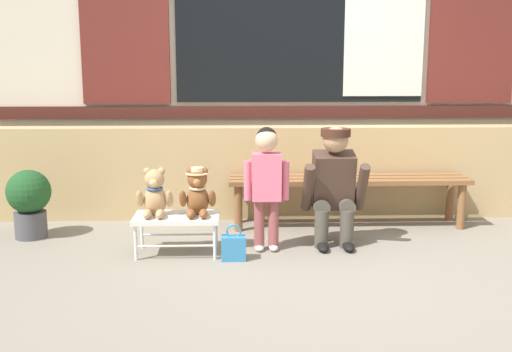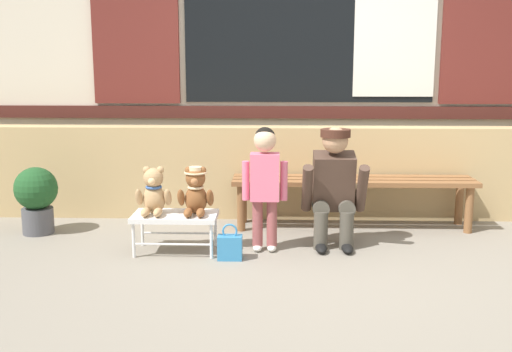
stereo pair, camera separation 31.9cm
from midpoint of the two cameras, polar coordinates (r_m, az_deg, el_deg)
ground_plane at (r=4.41m, az=8.08°, el=-8.45°), size 60.00×60.00×0.00m
brick_low_wall at (r=5.68m, az=6.67°, el=0.34°), size 6.88×0.25×0.85m
shop_facade at (r=6.12m, az=6.60°, el=14.54°), size 7.02×0.26×3.71m
wooden_bench_long at (r=5.38m, az=10.78°, el=-0.93°), size 2.10×0.40×0.44m
small_display_bench at (r=4.65m, az=-5.66°, el=-3.98°), size 0.64×0.36×0.30m
teddy_bear_plain at (r=4.63m, az=-7.66°, el=-1.58°), size 0.28×0.26×0.36m
teddy_bear_with_hat at (r=4.58m, az=-3.72°, el=-1.50°), size 0.28×0.27×0.36m
child_standing at (r=4.60m, az=2.82°, el=0.06°), size 0.35×0.18×0.96m
adult_crouching at (r=4.79m, az=9.32°, el=-1.00°), size 0.50×0.49×0.95m
handbag_on_ground at (r=4.50m, az=-0.43°, el=-6.68°), size 0.18×0.11×0.27m
potted_plant at (r=5.39m, az=-18.36°, el=-1.83°), size 0.36×0.36×0.57m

